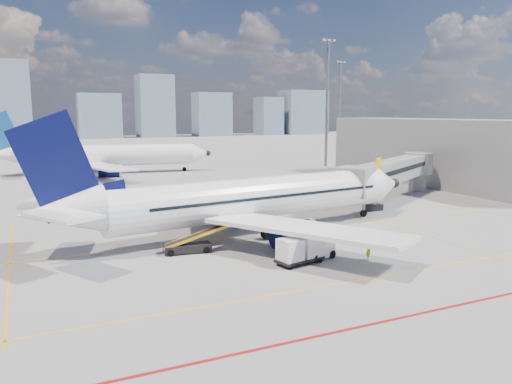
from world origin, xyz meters
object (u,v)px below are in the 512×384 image
Objects in this scene: main_aircraft at (245,200)px; cargo_dolly at (300,249)px; baggage_tug at (317,249)px; second_aircraft at (102,156)px; belt_loader at (189,246)px; ramp_worker at (369,250)px.

cargo_dolly is (0.07, -9.71, -2.13)m from main_aircraft.
baggage_tug is at bearing -86.10° from main_aircraft.
second_aircraft is 10.10× the size of cargo_dolly.
cargo_dolly is at bearing -76.29° from second_aircraft.
baggage_tug is (6.88, -62.18, -2.40)m from second_aircraft.
belt_loader reaches higher than ramp_worker.
baggage_tug is 1.73× the size of ramp_worker.
ramp_worker is at bearing -26.56° from belt_loader.
baggage_tug is at bearing -28.40° from belt_loader.
belt_loader reaches higher than baggage_tug.
second_aircraft reaches higher than belt_loader.
second_aircraft is (-5.07, 52.87, 0.00)m from main_aircraft.
second_aircraft reaches higher than cargo_dolly.
ramp_worker is at bearing -71.97° from main_aircraft.
main_aircraft is 0.99× the size of second_aircraft.
second_aircraft is at bearing 36.88° from ramp_worker.
cargo_dolly is 0.72× the size of belt_loader.
main_aircraft is at bearing 79.05° from cargo_dolly.
ramp_worker is (5.24, -11.16, -2.42)m from main_aircraft.
main_aircraft reaches higher than belt_loader.
main_aircraft is 14.01× the size of baggage_tug.
ramp_worker is (3.43, -1.86, -0.02)m from baggage_tug.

